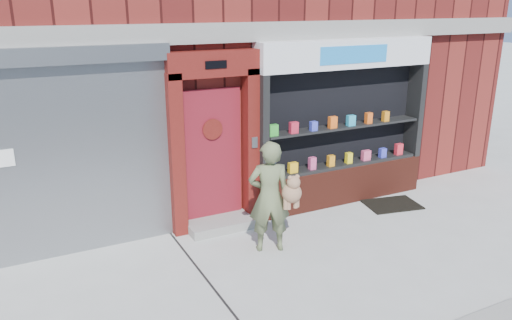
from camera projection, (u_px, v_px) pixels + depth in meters
ground at (314, 263)px, 7.19m from camera, size 80.00×80.00×0.00m
shutter_bay at (64, 142)px, 7.01m from camera, size 3.10×0.30×3.04m
red_door_bay at (214, 142)px, 8.01m from camera, size 1.52×0.58×2.90m
pharmacy_bay at (343, 130)px, 9.07m from camera, size 3.50×0.41×3.00m
woman at (271, 196)px, 7.36m from camera, size 0.82×0.59×1.71m
doormat at (392, 204)px, 9.26m from camera, size 1.09×0.86×0.02m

